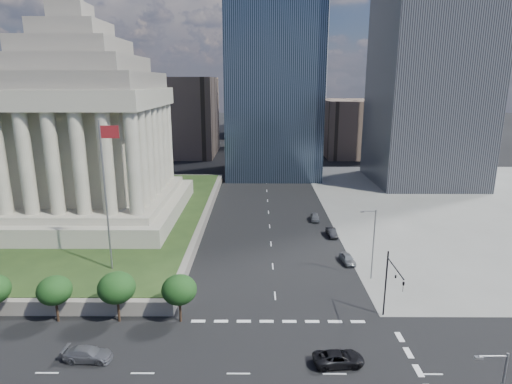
{
  "coord_description": "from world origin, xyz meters",
  "views": [
    {
      "loc": [
        -2.19,
        -29.44,
        26.51
      ],
      "look_at": [
        -2.43,
        18.97,
        13.97
      ],
      "focal_mm": 30.0,
      "sensor_mm": 36.0,
      "label": 1
    }
  ],
  "objects_px": {
    "war_memorial": "(81,111)",
    "suv_grey": "(88,354)",
    "traffic_signal_ne": "(391,281)",
    "flagpole": "(106,188)",
    "parked_sedan_mid": "(332,233)",
    "pickup_truck": "(339,358)",
    "street_lamp_north": "(372,240)",
    "parked_sedan_far": "(315,217)",
    "parked_sedan_near": "(348,259)"
  },
  "relations": [
    {
      "from": "flagpole",
      "to": "parked_sedan_far",
      "type": "bearing_deg",
      "value": 40.72
    },
    {
      "from": "pickup_truck",
      "to": "suv_grey",
      "type": "xyz_separation_m",
      "value": [
        -24.4,
        0.53,
        0.0
      ]
    },
    {
      "from": "traffic_signal_ne",
      "to": "street_lamp_north",
      "type": "height_order",
      "value": "street_lamp_north"
    },
    {
      "from": "flagpole",
      "to": "traffic_signal_ne",
      "type": "relative_size",
      "value": 2.5
    },
    {
      "from": "war_memorial",
      "to": "traffic_signal_ne",
      "type": "height_order",
      "value": "war_memorial"
    },
    {
      "from": "suv_grey",
      "to": "parked_sedan_mid",
      "type": "bearing_deg",
      "value": -37.42
    },
    {
      "from": "war_memorial",
      "to": "pickup_truck",
      "type": "xyz_separation_m",
      "value": [
        39.59,
        -41.62,
        -20.71
      ]
    },
    {
      "from": "street_lamp_north",
      "to": "suv_grey",
      "type": "distance_m",
      "value": 37.21
    },
    {
      "from": "parked_sedan_near",
      "to": "parked_sedan_far",
      "type": "xyz_separation_m",
      "value": [
        -2.3,
        20.22,
        0.02
      ]
    },
    {
      "from": "parked_sedan_far",
      "to": "parked_sedan_near",
      "type": "bearing_deg",
      "value": -78.67
    },
    {
      "from": "street_lamp_north",
      "to": "suv_grey",
      "type": "height_order",
      "value": "street_lamp_north"
    },
    {
      "from": "street_lamp_north",
      "to": "parked_sedan_near",
      "type": "bearing_deg",
      "value": 110.9
    },
    {
      "from": "war_memorial",
      "to": "traffic_signal_ne",
      "type": "distance_m",
      "value": 60.0
    },
    {
      "from": "traffic_signal_ne",
      "to": "street_lamp_north",
      "type": "distance_m",
      "value": 11.34
    },
    {
      "from": "war_memorial",
      "to": "parked_sedan_far",
      "type": "relative_size",
      "value": 9.35
    },
    {
      "from": "traffic_signal_ne",
      "to": "parked_sedan_far",
      "type": "height_order",
      "value": "traffic_signal_ne"
    },
    {
      "from": "parked_sedan_mid",
      "to": "street_lamp_north",
      "type": "bearing_deg",
      "value": -84.71
    },
    {
      "from": "war_memorial",
      "to": "pickup_truck",
      "type": "bearing_deg",
      "value": -46.43
    },
    {
      "from": "war_memorial",
      "to": "flagpole",
      "type": "height_order",
      "value": "war_memorial"
    },
    {
      "from": "parked_sedan_near",
      "to": "parked_sedan_far",
      "type": "distance_m",
      "value": 20.35
    },
    {
      "from": "parked_sedan_far",
      "to": "suv_grey",
      "type": "bearing_deg",
      "value": -117.68
    },
    {
      "from": "parked_sedan_near",
      "to": "pickup_truck",
      "type": "bearing_deg",
      "value": -110.53
    },
    {
      "from": "war_memorial",
      "to": "suv_grey",
      "type": "distance_m",
      "value": 48.45
    },
    {
      "from": "traffic_signal_ne",
      "to": "street_lamp_north",
      "type": "relative_size",
      "value": 0.8
    },
    {
      "from": "street_lamp_north",
      "to": "parked_sedan_mid",
      "type": "distance_m",
      "value": 17.64
    },
    {
      "from": "war_memorial",
      "to": "parked_sedan_mid",
      "type": "xyz_separation_m",
      "value": [
        44.82,
        -6.27,
        -20.72
      ]
    },
    {
      "from": "suv_grey",
      "to": "parked_sedan_mid",
      "type": "height_order",
      "value": "suv_grey"
    },
    {
      "from": "street_lamp_north",
      "to": "parked_sedan_near",
      "type": "relative_size",
      "value": 2.45
    },
    {
      "from": "flagpole",
      "to": "pickup_truck",
      "type": "height_order",
      "value": "flagpole"
    },
    {
      "from": "war_memorial",
      "to": "traffic_signal_ne",
      "type": "relative_size",
      "value": 4.88
    },
    {
      "from": "war_memorial",
      "to": "suv_grey",
      "type": "height_order",
      "value": "war_memorial"
    },
    {
      "from": "war_memorial",
      "to": "parked_sedan_near",
      "type": "xyz_separation_m",
      "value": [
        45.3,
        -17.69,
        -20.71
      ]
    },
    {
      "from": "pickup_truck",
      "to": "parked_sedan_mid",
      "type": "bearing_deg",
      "value": -14.12
    },
    {
      "from": "war_memorial",
      "to": "suv_grey",
      "type": "xyz_separation_m",
      "value": [
        15.19,
        -41.08,
        -20.71
      ]
    },
    {
      "from": "suv_grey",
      "to": "parked_sedan_far",
      "type": "xyz_separation_m",
      "value": [
        27.81,
        43.62,
        0.02
      ]
    },
    {
      "from": "war_memorial",
      "to": "flagpole",
      "type": "relative_size",
      "value": 1.95
    },
    {
      "from": "parked_sedan_near",
      "to": "parked_sedan_far",
      "type": "bearing_deg",
      "value": 89.37
    },
    {
      "from": "pickup_truck",
      "to": "parked_sedan_near",
      "type": "relative_size",
      "value": 1.21
    },
    {
      "from": "flagpole",
      "to": "parked_sedan_near",
      "type": "height_order",
      "value": "flagpole"
    },
    {
      "from": "street_lamp_north",
      "to": "suv_grey",
      "type": "bearing_deg",
      "value": -150.63
    },
    {
      "from": "parked_sedan_near",
      "to": "parked_sedan_far",
      "type": "height_order",
      "value": "parked_sedan_far"
    },
    {
      "from": "flagpole",
      "to": "parked_sedan_mid",
      "type": "xyz_separation_m",
      "value": [
        32.64,
        17.73,
        -12.44
      ]
    },
    {
      "from": "flagpole",
      "to": "traffic_signal_ne",
      "type": "xyz_separation_m",
      "value": [
        34.33,
        -10.3,
        -7.86
      ]
    },
    {
      "from": "flagpole",
      "to": "street_lamp_north",
      "type": "distance_m",
      "value": 35.95
    },
    {
      "from": "traffic_signal_ne",
      "to": "suv_grey",
      "type": "bearing_deg",
      "value": -167.78
    },
    {
      "from": "suv_grey",
      "to": "street_lamp_north",
      "type": "bearing_deg",
      "value": -57.65
    },
    {
      "from": "traffic_signal_ne",
      "to": "parked_sedan_mid",
      "type": "height_order",
      "value": "traffic_signal_ne"
    },
    {
      "from": "war_memorial",
      "to": "suv_grey",
      "type": "relative_size",
      "value": 8.21
    },
    {
      "from": "flagpole",
      "to": "street_lamp_north",
      "type": "height_order",
      "value": "flagpole"
    },
    {
      "from": "war_memorial",
      "to": "flagpole",
      "type": "distance_m",
      "value": 28.16
    }
  ]
}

